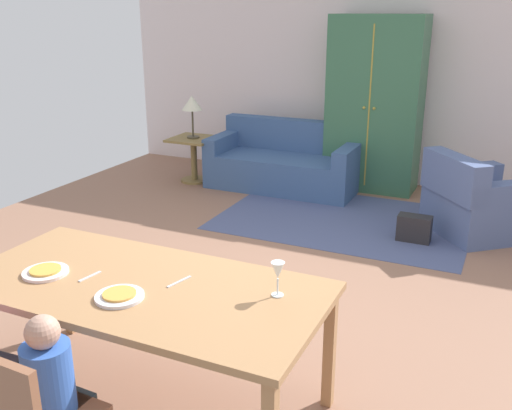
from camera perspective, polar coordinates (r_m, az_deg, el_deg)
The scene contains 18 objects.
ground_plane at distance 4.92m, azimuth 4.35°, elevation -7.23°, with size 7.42×6.30×0.02m, color #90654F.
back_wall at distance 7.55m, azimuth 13.34°, elevation 12.28°, with size 7.42×0.10×2.70m, color silver.
dining_table at distance 3.19m, azimuth -11.30°, elevation -8.69°, with size 1.99×0.96×0.76m.
plate_near_man at distance 3.41m, azimuth -20.13°, elevation -6.28°, with size 0.25×0.25×0.02m, color silver.
pizza_near_man at distance 3.40m, azimuth -20.16°, elevation -6.05°, with size 0.17×0.17×0.01m, color gold.
plate_near_child at distance 3.03m, azimuth -13.37°, elevation -8.81°, with size 0.25×0.25×0.02m, color silver.
pizza_near_child at distance 3.02m, azimuth -13.40°, elevation -8.56°, with size 0.17×0.17×0.01m, color gold.
wine_glass at distance 2.92m, azimuth 2.18°, elevation -6.65°, with size 0.07×0.07×0.19m.
fork at distance 3.30m, azimuth -16.15°, elevation -6.82°, with size 0.02×0.15×0.01m, color silver.
knife at distance 3.14m, azimuth -7.62°, elevation -7.54°, with size 0.01×0.17×0.01m, color silver.
person_child at distance 2.90m, azimuth -18.99°, elevation -18.61°, with size 0.22×0.29×0.92m.
area_rug at distance 6.27m, azimuth 8.69°, elevation -1.40°, with size 2.60×1.80×0.01m, color #49537A.
couch at distance 7.27m, azimuth 2.89°, elevation 4.10°, with size 1.85×0.86×0.82m.
armchair at distance 6.13m, azimuth 20.99°, elevation 0.18°, with size 1.21×1.20×0.82m.
armoire at distance 7.24m, azimuth 11.70°, elevation 9.72°, with size 1.10×0.59×2.10m.
side_table at distance 7.53m, azimuth -6.19°, elevation 5.13°, with size 0.56×0.56×0.58m.
table_lamp at distance 7.41m, azimuth -6.36°, elevation 9.87°, with size 0.26×0.26×0.54m.
handbag at distance 5.80m, azimuth 15.41°, elevation -2.25°, with size 0.32×0.16×0.26m, color #262426.
Camera 1 is at (1.50, -3.61, 2.15)m, focal length 40.35 mm.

